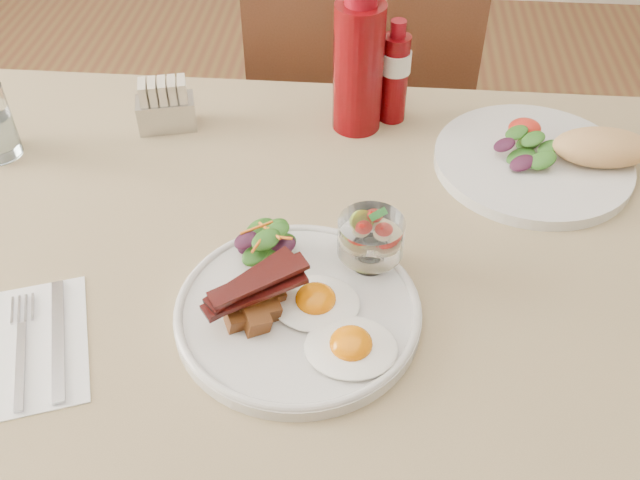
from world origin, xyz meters
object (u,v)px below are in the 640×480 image
chair_far (359,125)px  hot_sauce_bottle (395,73)px  fruit_cup (371,237)px  sugar_caddy (166,107)px  ketchup_bottle (358,66)px  table (341,319)px  second_plate (549,157)px  main_plate (298,312)px

chair_far → hot_sauce_bottle: size_ratio=5.75×
fruit_cup → sugar_caddy: 0.43m
chair_far → ketchup_bottle: 0.48m
table → second_plate: 0.38m
fruit_cup → chair_far: bearing=92.7°
chair_far → hot_sauce_bottle: (0.06, -0.32, 0.31)m
main_plate → ketchup_bottle: size_ratio=1.28×
main_plate → hot_sauce_bottle: hot_sauce_bottle is taller
table → main_plate: main_plate is taller
main_plate → fruit_cup: size_ratio=3.55×
table → chair_far: 0.68m
chair_far → hot_sauce_bottle: 0.45m
fruit_cup → ketchup_bottle: (-0.03, 0.32, 0.04)m
ketchup_bottle → fruit_cup: bearing=-84.6°
chair_far → fruit_cup: 0.72m
ketchup_bottle → hot_sauce_bottle: 0.06m
second_plate → sugar_caddy: size_ratio=3.18×
main_plate → sugar_caddy: (-0.24, 0.37, 0.03)m
table → ketchup_bottle: size_ratio=6.09×
ketchup_bottle → sugar_caddy: ketchup_bottle is taller
ketchup_bottle → sugar_caddy: size_ratio=2.29×
second_plate → hot_sauce_bottle: size_ratio=1.88×
fruit_cup → sugar_caddy: fruit_cup is taller
ketchup_bottle → sugar_caddy: bearing=-174.3°
main_plate → ketchup_bottle: 0.41m
ketchup_bottle → hot_sauce_bottle: bearing=25.0°
second_plate → sugar_caddy: bearing=174.3°
table → fruit_cup: fruit_cup is taller
fruit_cup → hot_sauce_bottle: (0.02, 0.34, 0.02)m
chair_far → ketchup_bottle: bearing=-89.8°
main_plate → ketchup_bottle: (0.05, 0.40, 0.09)m
second_plate → ketchup_bottle: (-0.28, 0.09, 0.08)m
chair_far → second_plate: size_ratio=3.06×
chair_far → hot_sauce_bottle: bearing=-80.1°
fruit_cup → second_plate: bearing=43.5°
table → ketchup_bottle: bearing=89.8°
table → sugar_caddy: sugar_caddy is taller
chair_far → sugar_caddy: bearing=-127.5°
table → hot_sauce_bottle: size_ratio=8.22×
second_plate → sugar_caddy: 0.57m
ketchup_bottle → table: bearing=-90.2°
table → sugar_caddy: (-0.29, 0.29, 0.12)m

